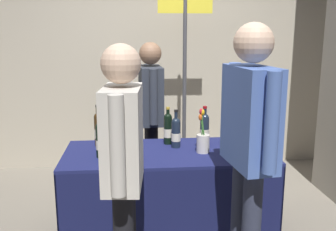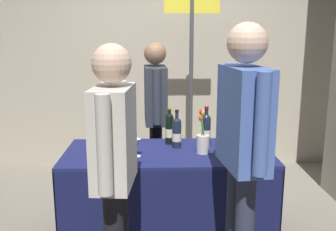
{
  "view_description": "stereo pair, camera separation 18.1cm",
  "coord_description": "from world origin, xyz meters",
  "px_view_note": "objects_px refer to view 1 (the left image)",
  "views": [
    {
      "loc": [
        -0.27,
        -2.98,
        1.69
      ],
      "look_at": [
        0.0,
        0.0,
        1.03
      ],
      "focal_mm": 41.04,
      "sensor_mm": 36.0,
      "label": 1
    },
    {
      "loc": [
        -0.09,
        -3.0,
        1.69
      ],
      "look_at": [
        0.0,
        0.0,
        1.03
      ],
      "focal_mm": 41.04,
      "sensor_mm": 36.0,
      "label": 2
    }
  ],
  "objects_px": {
    "tasting_table": "(168,177)",
    "featured_wine_bottle": "(205,128)",
    "flower_vase": "(203,141)",
    "booth_signpost": "(185,66)",
    "vendor_presenter": "(151,106)",
    "taster_foreground_right": "(123,158)",
    "wine_glass_near_vendor": "(137,144)",
    "display_bottle_0": "(101,139)"
  },
  "relations": [
    {
      "from": "tasting_table",
      "to": "featured_wine_bottle",
      "type": "height_order",
      "value": "featured_wine_bottle"
    },
    {
      "from": "featured_wine_bottle",
      "to": "wine_glass_near_vendor",
      "type": "distance_m",
      "value": 0.66
    },
    {
      "from": "flower_vase",
      "to": "taster_foreground_right",
      "type": "height_order",
      "value": "taster_foreground_right"
    },
    {
      "from": "tasting_table",
      "to": "wine_glass_near_vendor",
      "type": "distance_m",
      "value": 0.42
    },
    {
      "from": "featured_wine_bottle",
      "to": "wine_glass_near_vendor",
      "type": "relative_size",
      "value": 2.37
    },
    {
      "from": "tasting_table",
      "to": "featured_wine_bottle",
      "type": "xyz_separation_m",
      "value": [
        0.33,
        0.18,
        0.36
      ]
    },
    {
      "from": "display_bottle_0",
      "to": "vendor_presenter",
      "type": "height_order",
      "value": "vendor_presenter"
    },
    {
      "from": "tasting_table",
      "to": "booth_signpost",
      "type": "distance_m",
      "value": 1.44
    },
    {
      "from": "flower_vase",
      "to": "booth_signpost",
      "type": "relative_size",
      "value": 0.17
    },
    {
      "from": "flower_vase",
      "to": "booth_signpost",
      "type": "bearing_deg",
      "value": 89.57
    },
    {
      "from": "flower_vase",
      "to": "wine_glass_near_vendor",
      "type": "bearing_deg",
      "value": -172.39
    },
    {
      "from": "booth_signpost",
      "to": "vendor_presenter",
      "type": "bearing_deg",
      "value": -136.37
    },
    {
      "from": "wine_glass_near_vendor",
      "to": "booth_signpost",
      "type": "bearing_deg",
      "value": 66.99
    },
    {
      "from": "tasting_table",
      "to": "vendor_presenter",
      "type": "xyz_separation_m",
      "value": [
        -0.1,
        0.78,
        0.44
      ]
    },
    {
      "from": "flower_vase",
      "to": "vendor_presenter",
      "type": "distance_m",
      "value": 0.92
    },
    {
      "from": "taster_foreground_right",
      "to": "booth_signpost",
      "type": "bearing_deg",
      "value": -12.52
    },
    {
      "from": "flower_vase",
      "to": "booth_signpost",
      "type": "height_order",
      "value": "booth_signpost"
    },
    {
      "from": "flower_vase",
      "to": "featured_wine_bottle",
      "type": "bearing_deg",
      "value": 76.51
    },
    {
      "from": "tasting_table",
      "to": "taster_foreground_right",
      "type": "xyz_separation_m",
      "value": [
        -0.34,
        -0.86,
        0.46
      ]
    },
    {
      "from": "wine_glass_near_vendor",
      "to": "booth_signpost",
      "type": "height_order",
      "value": "booth_signpost"
    },
    {
      "from": "booth_signpost",
      "to": "flower_vase",
      "type": "bearing_deg",
      "value": -90.43
    },
    {
      "from": "taster_foreground_right",
      "to": "featured_wine_bottle",
      "type": "bearing_deg",
      "value": -28.04
    },
    {
      "from": "taster_foreground_right",
      "to": "booth_signpost",
      "type": "relative_size",
      "value": 0.78
    },
    {
      "from": "featured_wine_bottle",
      "to": "taster_foreground_right",
      "type": "bearing_deg",
      "value": -122.8
    },
    {
      "from": "display_bottle_0",
      "to": "vendor_presenter",
      "type": "bearing_deg",
      "value": 63.8
    },
    {
      "from": "booth_signpost",
      "to": "wine_glass_near_vendor",
      "type": "bearing_deg",
      "value": -113.01
    },
    {
      "from": "featured_wine_bottle",
      "to": "display_bottle_0",
      "type": "bearing_deg",
      "value": -162.24
    },
    {
      "from": "tasting_table",
      "to": "vendor_presenter",
      "type": "bearing_deg",
      "value": 97.34
    },
    {
      "from": "wine_glass_near_vendor",
      "to": "featured_wine_bottle",
      "type": "bearing_deg",
      "value": 27.39
    },
    {
      "from": "wine_glass_near_vendor",
      "to": "vendor_presenter",
      "type": "relative_size",
      "value": 0.09
    },
    {
      "from": "display_bottle_0",
      "to": "booth_signpost",
      "type": "height_order",
      "value": "booth_signpost"
    },
    {
      "from": "wine_glass_near_vendor",
      "to": "vendor_presenter",
      "type": "bearing_deg",
      "value": 80.42
    },
    {
      "from": "wine_glass_near_vendor",
      "to": "flower_vase",
      "type": "distance_m",
      "value": 0.54
    },
    {
      "from": "featured_wine_bottle",
      "to": "taster_foreground_right",
      "type": "distance_m",
      "value": 1.25
    },
    {
      "from": "display_bottle_0",
      "to": "wine_glass_near_vendor",
      "type": "relative_size",
      "value": 2.36
    },
    {
      "from": "vendor_presenter",
      "to": "taster_foreground_right",
      "type": "distance_m",
      "value": 1.66
    },
    {
      "from": "vendor_presenter",
      "to": "flower_vase",
      "type": "bearing_deg",
      "value": 21.5
    },
    {
      "from": "taster_foreground_right",
      "to": "wine_glass_near_vendor",
      "type": "bearing_deg",
      "value": -1.87
    },
    {
      "from": "featured_wine_bottle",
      "to": "taster_foreground_right",
      "type": "xyz_separation_m",
      "value": [
        -0.67,
        -1.04,
        0.1
      ]
    },
    {
      "from": "display_bottle_0",
      "to": "taster_foreground_right",
      "type": "distance_m",
      "value": 0.8
    },
    {
      "from": "featured_wine_bottle",
      "to": "booth_signpost",
      "type": "xyz_separation_m",
      "value": [
        -0.05,
        0.97,
        0.45
      ]
    },
    {
      "from": "taster_foreground_right",
      "to": "booth_signpost",
      "type": "distance_m",
      "value": 2.14
    }
  ]
}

